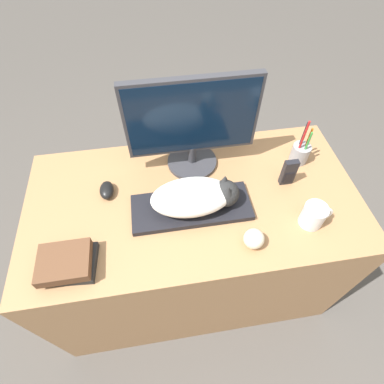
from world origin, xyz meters
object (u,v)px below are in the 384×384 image
Objects in this scene: monitor at (192,123)px; book_stack at (66,263)px; phone at (289,173)px; cat at (197,196)px; baseball at (254,239)px; keyboard at (191,208)px; computer_mouse at (107,190)px; coffee_mug at (314,215)px; pen_cup at (300,152)px.

monitor is 2.57× the size of book_stack.
cat is at bearing -169.21° from phone.
cat is 0.29m from monitor.
cat is 0.26m from baseball.
baseball is 0.34m from phone.
phone is at bearing 10.79° from cat.
computer_mouse is at bearing 157.99° from keyboard.
book_stack reaches higher than computer_mouse.
monitor is at bearing 155.26° from phone.
keyboard is 3.71× the size of phone.
coffee_mug is 0.59× the size of book_stack.
book_stack is (-0.65, 0.01, -0.01)m from baseball.
cat is 0.38m from computer_mouse.
phone is at bearing -130.66° from pen_cup.
keyboard is 1.38× the size of cat.
cat reaches higher than coffee_mug.
pen_cup is 3.03× the size of baseball.
computer_mouse is 0.81m from coffee_mug.
cat is 4.51× the size of baseball.
keyboard is 5.15× the size of computer_mouse.
book_stack is at bearing -159.33° from keyboard.
computer_mouse is 0.45× the size of book_stack.
baseball is at bearing -1.11° from book_stack.
computer_mouse is 0.74m from phone.
coffee_mug is at bearing -16.41° from keyboard.
keyboard is 0.54m from pen_cup.
cat is 2.69× the size of phone.
keyboard is 0.49m from book_stack.
baseball reaches higher than book_stack.
monitor is at bearing 80.25° from keyboard.
computer_mouse is at bearing -176.19° from pen_cup.
pen_cup is 0.49m from baseball.
monitor is 2.29× the size of pen_cup.
monitor reaches higher than keyboard.
book_stack is (-0.89, -0.04, -0.01)m from coffee_mug.
coffee_mug is 0.95× the size of phone.
cat is at bearing 133.04° from baseball.
monitor is at bearing 16.97° from computer_mouse.
coffee_mug is (0.76, -0.26, 0.03)m from computer_mouse.
phone is 0.90m from book_stack.
pen_cup is at bearing 20.23° from keyboard.
monitor reaches higher than computer_mouse.
pen_cup is at bearing 3.81° from computer_mouse.
baseball reaches higher than computer_mouse.
book_stack is at bearing -159.56° from pen_cup.
monitor is 0.44m from phone.
keyboard is 0.46m from coffee_mug.
monitor is 4.14× the size of phone.
coffee_mug is 1.60× the size of baseball.
pen_cup is at bearing -6.93° from monitor.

